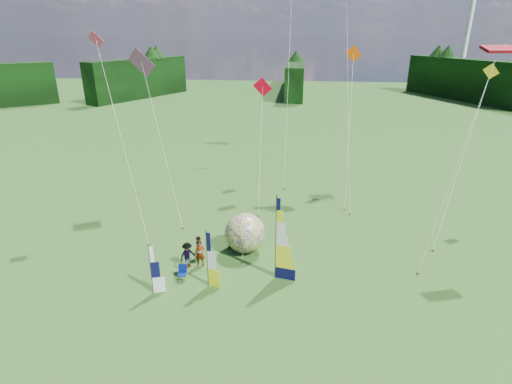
# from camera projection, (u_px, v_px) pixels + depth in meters

# --- Properties ---
(ground) EXTENTS (220.00, 220.00, 0.00)m
(ground) POSITION_uv_depth(u_px,v_px,m) (266.00, 315.00, 21.51)
(ground) COLOR #48772E
(ground) RESTS_ON ground
(treeline_ring) EXTENTS (210.00, 210.00, 8.00)m
(treeline_ring) POSITION_uv_depth(u_px,v_px,m) (267.00, 250.00, 20.02)
(treeline_ring) COLOR #0D350B
(treeline_ring) RESTS_ON ground
(turbine_right) EXTENTS (8.00, 1.20, 30.00)m
(turbine_right) POSITION_uv_depth(u_px,v_px,m) (468.00, 28.00, 105.49)
(turbine_right) COLOR silver
(turbine_right) RESTS_ON ground
(feather_banner_main) EXTENTS (1.43, 0.41, 5.36)m
(feather_banner_main) POSITION_uv_depth(u_px,v_px,m) (276.00, 239.00, 23.79)
(feather_banner_main) COLOR #0A0A37
(feather_banner_main) RESTS_ON ground
(side_banner_left) EXTENTS (0.99, 0.35, 3.61)m
(side_banner_left) POSITION_uv_depth(u_px,v_px,m) (207.00, 260.00, 23.31)
(side_banner_left) COLOR yellow
(side_banner_left) RESTS_ON ground
(side_banner_far) EXTENTS (0.92, 0.34, 3.11)m
(side_banner_far) POSITION_uv_depth(u_px,v_px,m) (151.00, 270.00, 22.73)
(side_banner_far) COLOR white
(side_banner_far) RESTS_ON ground
(bol_inflatable) EXTENTS (2.92, 2.92, 2.76)m
(bol_inflatable) POSITION_uv_depth(u_px,v_px,m) (245.00, 233.00, 27.31)
(bol_inflatable) COLOR #130094
(bol_inflatable) RESTS_ON ground
(spectator_a) EXTENTS (0.71, 0.51, 1.80)m
(spectator_a) POSITION_uv_depth(u_px,v_px,m) (200.00, 253.00, 25.71)
(spectator_a) COLOR #66594C
(spectator_a) RESTS_ON ground
(spectator_b) EXTENTS (0.84, 0.60, 1.56)m
(spectator_b) POSITION_uv_depth(u_px,v_px,m) (199.00, 247.00, 26.68)
(spectator_b) COLOR #66594C
(spectator_b) RESTS_ON ground
(spectator_c) EXTENTS (1.04, 1.13, 1.74)m
(spectator_c) POSITION_uv_depth(u_px,v_px,m) (188.00, 255.00, 25.58)
(spectator_c) COLOR #66594C
(spectator_c) RESTS_ON ground
(spectator_d) EXTENTS (1.17, 0.68, 1.87)m
(spectator_d) POSITION_uv_depth(u_px,v_px,m) (231.00, 237.00, 27.74)
(spectator_d) COLOR #66594C
(spectator_d) RESTS_ON ground
(camp_chair) EXTENTS (0.59, 0.59, 0.96)m
(camp_chair) POSITION_uv_depth(u_px,v_px,m) (182.00, 273.00, 24.38)
(camp_chair) COLOR #031051
(camp_chair) RESTS_ON ground
(kite_whale) EXTENTS (7.72, 15.27, 20.93)m
(kite_whale) POSITION_uv_depth(u_px,v_px,m) (349.00, 78.00, 34.71)
(kite_whale) COLOR black
(kite_whale) RESTS_ON ground
(kite_rainbow_delta) EXTENTS (10.58, 12.03, 13.87)m
(kite_rainbow_delta) POSITION_uv_depth(u_px,v_px,m) (160.00, 131.00, 31.46)
(kite_rainbow_delta) COLOR red
(kite_rainbow_delta) RESTS_ON ground
(kite_parafoil) EXTENTS (9.75, 10.64, 15.34)m
(kite_parafoil) POSITION_uv_depth(u_px,v_px,m) (461.00, 146.00, 24.51)
(kite_parafoil) COLOR red
(kite_parafoil) RESTS_ON ground
(small_kite_red) EXTENTS (5.55, 10.21, 11.02)m
(small_kite_red) POSITION_uv_depth(u_px,v_px,m) (261.00, 141.00, 34.04)
(small_kite_red) COLOR #C30018
(small_kite_red) RESTS_ON ground
(small_kite_orange) EXTENTS (6.17, 11.73, 13.58)m
(small_kite_orange) POSITION_uv_depth(u_px,v_px,m) (350.00, 121.00, 35.53)
(small_kite_orange) COLOR #DB4603
(small_kite_orange) RESTS_ON ground
(small_kite_yellow) EXTENTS (6.89, 10.12, 12.38)m
(small_kite_yellow) POSITION_uv_depth(u_px,v_px,m) (464.00, 150.00, 28.92)
(small_kite_yellow) COLOR yellow
(small_kite_yellow) RESTS_ON ground
(small_kite_pink) EXTENTS (7.47, 8.03, 14.69)m
(small_kite_pink) POSITION_uv_depth(u_px,v_px,m) (121.00, 135.00, 28.28)
(small_kite_pink) COLOR #E13159
(small_kite_pink) RESTS_ON ground
(small_kite_green) EXTENTS (6.18, 12.61, 20.47)m
(small_kite_green) POSITION_uv_depth(u_px,v_px,m) (288.00, 75.00, 39.37)
(small_kite_green) COLOR green
(small_kite_green) RESTS_ON ground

